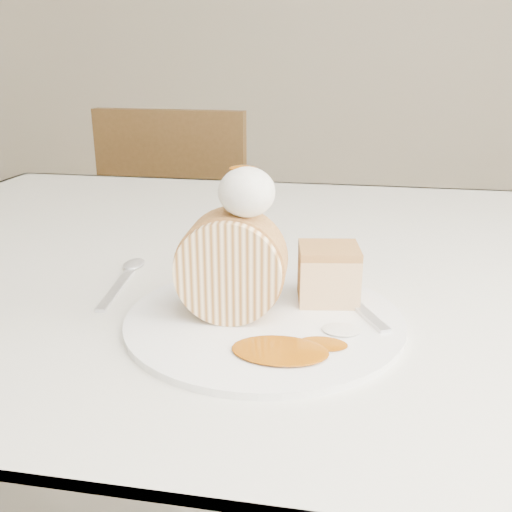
# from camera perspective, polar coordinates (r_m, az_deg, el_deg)

# --- Properties ---
(table) EXTENTS (1.40, 0.90, 0.75)m
(table) POSITION_cam_1_polar(r_m,az_deg,el_deg) (0.77, 7.12, -6.33)
(table) COLOR beige
(table) RESTS_ON ground
(chair_far) EXTENTS (0.43, 0.43, 0.87)m
(chair_far) POSITION_cam_1_polar(r_m,az_deg,el_deg) (1.69, -6.98, 1.96)
(chair_far) COLOR brown
(chair_far) RESTS_ON ground
(plate) EXTENTS (0.30, 0.30, 0.01)m
(plate) POSITION_cam_1_polar(r_m,az_deg,el_deg) (0.55, 0.84, -6.37)
(plate) COLOR white
(plate) RESTS_ON table
(roulade_slice) EXTENTS (0.10, 0.06, 0.10)m
(roulade_slice) POSITION_cam_1_polar(r_m,az_deg,el_deg) (0.54, -2.51, -1.06)
(roulade_slice) COLOR #FFE3B1
(roulade_slice) RESTS_ON plate
(cake_chunk) EXTENTS (0.07, 0.06, 0.05)m
(cake_chunk) POSITION_cam_1_polar(r_m,az_deg,el_deg) (0.58, 7.23, -2.11)
(cake_chunk) COLOR #B77F45
(cake_chunk) RESTS_ON plate
(whipped_cream) EXTENTS (0.05, 0.05, 0.05)m
(whipped_cream) POSITION_cam_1_polar(r_m,az_deg,el_deg) (0.51, -0.93, 6.41)
(whipped_cream) COLOR white
(whipped_cream) RESTS_ON roulade_slice
(caramel_drizzle) EXTENTS (0.03, 0.02, 0.01)m
(caramel_drizzle) POSITION_cam_1_polar(r_m,az_deg,el_deg) (0.51, -1.30, 9.36)
(caramel_drizzle) COLOR #8F4605
(caramel_drizzle) RESTS_ON whipped_cream
(caramel_pool) EXTENTS (0.09, 0.07, 0.00)m
(caramel_pool) POSITION_cam_1_polar(r_m,az_deg,el_deg) (0.49, 2.41, -9.40)
(caramel_pool) COLOR #8F4605
(caramel_pool) RESTS_ON plate
(fork) EXTENTS (0.09, 0.15, 0.00)m
(fork) POSITION_cam_1_polar(r_m,az_deg,el_deg) (0.58, 10.16, -5.00)
(fork) COLOR silver
(fork) RESTS_ON plate
(spoon) EXTENTS (0.04, 0.14, 0.00)m
(spoon) POSITION_cam_1_polar(r_m,az_deg,el_deg) (0.64, -13.79, -3.23)
(spoon) COLOR silver
(spoon) RESTS_ON table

